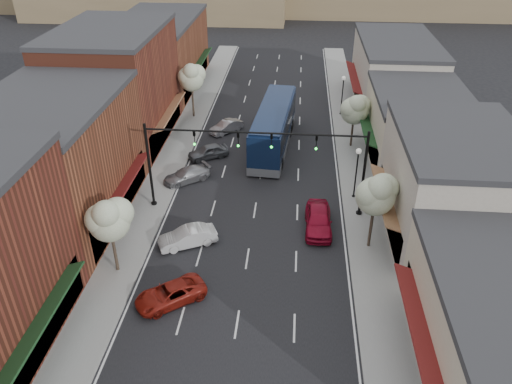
% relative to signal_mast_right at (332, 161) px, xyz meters
% --- Properties ---
extents(ground, '(160.00, 160.00, 0.00)m').
position_rel_signal_mast_right_xyz_m(ground, '(-5.62, -8.00, -4.62)').
color(ground, black).
rests_on(ground, ground).
extents(sidewalk_left, '(2.80, 73.00, 0.15)m').
position_rel_signal_mast_right_xyz_m(sidewalk_left, '(-14.02, 10.50, -4.55)').
color(sidewalk_left, gray).
rests_on(sidewalk_left, ground).
extents(sidewalk_right, '(2.80, 73.00, 0.15)m').
position_rel_signal_mast_right_xyz_m(sidewalk_right, '(2.78, 10.50, -4.55)').
color(sidewalk_right, gray).
rests_on(sidewalk_right, ground).
extents(curb_left, '(0.25, 73.00, 0.17)m').
position_rel_signal_mast_right_xyz_m(curb_left, '(-12.62, 10.50, -4.55)').
color(curb_left, gray).
rests_on(curb_left, ground).
extents(curb_right, '(0.25, 73.00, 0.17)m').
position_rel_signal_mast_right_xyz_m(curb_right, '(1.38, 10.50, -4.55)').
color(curb_right, gray).
rests_on(curb_right, ground).
extents(bldg_left_midnear, '(10.14, 14.10, 9.40)m').
position_rel_signal_mast_right_xyz_m(bldg_left_midnear, '(-19.85, -2.00, 0.03)').
color(bldg_left_midnear, brown).
rests_on(bldg_left_midnear, ground).
extents(bldg_left_midfar, '(10.14, 14.10, 10.90)m').
position_rel_signal_mast_right_xyz_m(bldg_left_midfar, '(-19.86, 12.00, 0.78)').
color(bldg_left_midfar, brown).
rests_on(bldg_left_midfar, ground).
extents(bldg_left_far, '(10.14, 18.10, 8.40)m').
position_rel_signal_mast_right_xyz_m(bldg_left_far, '(-19.84, 28.00, -0.46)').
color(bldg_left_far, brown).
rests_on(bldg_left_far, ground).
extents(bldg_right_near, '(9.14, 12.10, 5.90)m').
position_rel_signal_mast_right_xyz_m(bldg_right_near, '(8.07, -14.00, -1.70)').
color(bldg_right_near, beige).
rests_on(bldg_right_near, ground).
extents(bldg_right_midnear, '(9.14, 12.10, 7.90)m').
position_rel_signal_mast_right_xyz_m(bldg_right_midnear, '(8.10, -2.00, -0.72)').
color(bldg_right_midnear, '#B3A899').
rests_on(bldg_right_midnear, ground).
extents(bldg_right_midfar, '(9.14, 12.10, 6.40)m').
position_rel_signal_mast_right_xyz_m(bldg_right_midfar, '(8.08, 10.00, -1.46)').
color(bldg_right_midfar, beige).
rests_on(bldg_right_midfar, ground).
extents(bldg_right_far, '(9.14, 16.10, 7.40)m').
position_rel_signal_mast_right_xyz_m(bldg_right_far, '(8.09, 24.00, -0.96)').
color(bldg_right_far, '#B3A899').
rests_on(bldg_right_far, ground).
extents(signal_mast_right, '(8.22, 0.46, 7.00)m').
position_rel_signal_mast_right_xyz_m(signal_mast_right, '(0.00, 0.00, 0.00)').
color(signal_mast_right, black).
rests_on(signal_mast_right, ground).
extents(signal_mast_left, '(8.22, 0.46, 7.00)m').
position_rel_signal_mast_right_xyz_m(signal_mast_left, '(-11.24, 0.00, 0.00)').
color(signal_mast_left, black).
rests_on(signal_mast_left, ground).
extents(tree_right_near, '(2.85, 2.65, 5.95)m').
position_rel_signal_mast_right_xyz_m(tree_right_near, '(2.73, -4.05, -0.17)').
color(tree_right_near, '#47382B').
rests_on(tree_right_near, ground).
extents(tree_right_far, '(2.85, 2.65, 5.43)m').
position_rel_signal_mast_right_xyz_m(tree_right_far, '(2.73, 11.95, -0.63)').
color(tree_right_far, '#47382B').
rests_on(tree_right_far, ground).
extents(tree_left_near, '(2.85, 2.65, 5.69)m').
position_rel_signal_mast_right_xyz_m(tree_left_near, '(-13.87, -8.05, -0.40)').
color(tree_left_near, '#47382B').
rests_on(tree_left_near, ground).
extents(tree_left_far, '(2.85, 2.65, 6.13)m').
position_rel_signal_mast_right_xyz_m(tree_left_far, '(-13.87, 17.95, -0.02)').
color(tree_left_far, '#47382B').
rests_on(tree_left_far, ground).
extents(lamp_post_near, '(0.44, 0.44, 4.44)m').
position_rel_signal_mast_right_xyz_m(lamp_post_near, '(2.18, 2.50, -1.62)').
color(lamp_post_near, black).
rests_on(lamp_post_near, ground).
extents(lamp_post_far, '(0.44, 0.44, 4.44)m').
position_rel_signal_mast_right_xyz_m(lamp_post_far, '(2.18, 20.00, -1.62)').
color(lamp_post_far, black).
rests_on(lamp_post_far, ground).
extents(coach_bus, '(3.93, 13.39, 4.03)m').
position_rel_signal_mast_right_xyz_m(coach_bus, '(-4.82, 11.47, -2.53)').
color(coach_bus, '#0E1B39').
rests_on(coach_bus, ground).
extents(red_hatchback, '(1.95, 4.79, 1.63)m').
position_rel_signal_mast_right_xyz_m(red_hatchback, '(-0.79, -2.07, -3.81)').
color(red_hatchback, maroon).
rests_on(red_hatchback, ground).
extents(parked_car_a, '(4.63, 4.15, 1.19)m').
position_rel_signal_mast_right_xyz_m(parked_car_a, '(-9.82, -10.48, -4.02)').
color(parked_car_a, maroon).
rests_on(parked_car_a, ground).
extents(parked_car_b, '(4.26, 3.04, 1.33)m').
position_rel_signal_mast_right_xyz_m(parked_car_b, '(-9.92, -4.81, -3.95)').
color(parked_car_b, silver).
rests_on(parked_car_b, ground).
extents(parked_car_c, '(4.30, 3.87, 1.20)m').
position_rel_signal_mast_right_xyz_m(parked_car_c, '(-11.82, 4.03, -4.02)').
color(parked_car_c, gray).
rests_on(parked_car_c, ground).
extents(parked_car_d, '(4.03, 3.20, 1.29)m').
position_rel_signal_mast_right_xyz_m(parked_car_d, '(-10.72, 8.53, -3.98)').
color(parked_car_d, slate).
rests_on(parked_car_d, ground).
extents(parked_car_e, '(3.43, 3.62, 1.22)m').
position_rel_signal_mast_right_xyz_m(parked_car_e, '(-9.82, 14.38, -4.01)').
color(parked_car_e, '#AAABB0').
rests_on(parked_car_e, ground).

